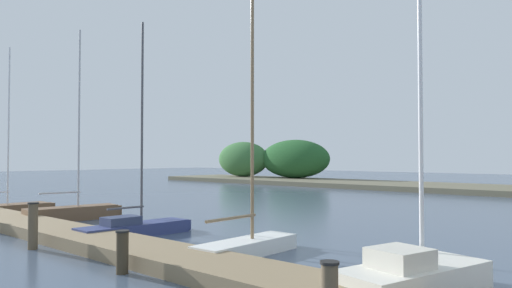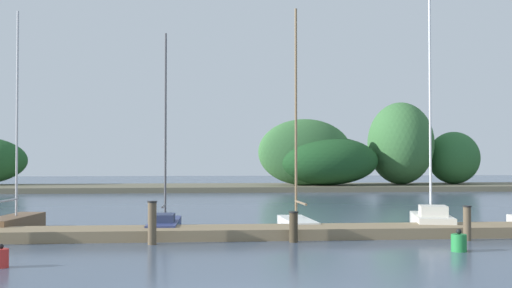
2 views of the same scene
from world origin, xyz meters
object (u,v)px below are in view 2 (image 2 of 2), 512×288
object	(u,v)px
mooring_piling_4	(467,223)
mooring_piling_3	(294,227)
sailboat_4	(431,218)
sailboat_2	(165,223)
sailboat_3	(297,219)
channel_buoy_1	(1,258)
mooring_piling_2	(152,223)
channel_buoy_0	(459,242)
sailboat_1	(15,221)

from	to	relation	value
mooring_piling_4	mooring_piling_3	bearing A→B (deg)	178.91
sailboat_4	sailboat_2	bearing A→B (deg)	101.83
sailboat_3	channel_buoy_1	size ratio (longest dim) A/B	14.36
mooring_piling_3	sailboat_4	bearing A→B (deg)	27.63
channel_buoy_1	sailboat_2	bearing A→B (deg)	63.46
mooring_piling_4	sailboat_2	bearing A→B (deg)	161.64
sailboat_2	sailboat_3	xyz separation A→B (m)	(4.70, 0.35, 0.07)
sailboat_2	sailboat_4	world-z (taller)	sailboat_4
mooring_piling_2	channel_buoy_0	size ratio (longest dim) A/B	2.07
mooring_piling_2	channel_buoy_1	size ratio (longest dim) A/B	2.31
mooring_piling_3	channel_buoy_1	world-z (taller)	mooring_piling_3
sailboat_3	channel_buoy_1	bearing A→B (deg)	128.80
sailboat_2	mooring_piling_3	size ratio (longest dim) A/B	7.42
sailboat_4	mooring_piling_4	xyz separation A→B (m)	(0.04, -2.94, 0.14)
channel_buoy_0	channel_buoy_1	size ratio (longest dim) A/B	1.11
mooring_piling_2	mooring_piling_3	bearing A→B (deg)	2.06
sailboat_1	mooring_piling_3	distance (m)	10.02
sailboat_2	sailboat_3	size ratio (longest dim) A/B	0.87
sailboat_1	sailboat_3	distance (m)	9.95
sailboat_4	mooring_piling_3	bearing A→B (deg)	130.83
channel_buoy_0	sailboat_2	bearing A→B (deg)	147.41
channel_buoy_1	sailboat_4	bearing A→B (deg)	27.13
mooring_piling_3	channel_buoy_0	distance (m)	4.84
channel_buoy_0	sailboat_3	bearing A→B (deg)	122.64
sailboat_2	mooring_piling_3	distance (m)	5.11
mooring_piling_2	mooring_piling_4	world-z (taller)	mooring_piling_2
mooring_piling_2	channel_buoy_0	bearing A→B (deg)	-13.96
mooring_piling_2	channel_buoy_1	distance (m)	4.88
sailboat_3	sailboat_4	size ratio (longest dim) A/B	0.96
mooring_piling_4	channel_buoy_1	bearing A→B (deg)	-164.14
sailboat_1	mooring_piling_2	bearing A→B (deg)	-119.47
mooring_piling_2	mooring_piling_4	distance (m)	9.73
sailboat_2	mooring_piling_3	bearing A→B (deg)	-125.61
mooring_piling_4	channel_buoy_0	size ratio (longest dim) A/B	1.74
mooring_piling_2	sailboat_1	bearing A→B (deg)	143.15
sailboat_1	channel_buoy_0	world-z (taller)	sailboat_1
sailboat_2	mooring_piling_2	xyz separation A→B (m)	(-0.19, -3.21, 0.33)
sailboat_4	mooring_piling_2	bearing A→B (deg)	120.34
mooring_piling_4	channel_buoy_0	world-z (taller)	mooring_piling_4
mooring_piling_2	mooring_piling_4	bearing A→B (deg)	0.29
mooring_piling_3	channel_buoy_0	size ratio (longest dim) A/B	1.51
sailboat_1	channel_buoy_0	bearing A→B (deg)	-106.13
sailboat_4	channel_buoy_0	xyz separation A→B (m)	(-1.15, -5.11, -0.16)
sailboat_1	sailboat_2	size ratio (longest dim) A/B	1.12
mooring_piling_3	sailboat_3	bearing A→B (deg)	79.73
mooring_piling_4	mooring_piling_2	bearing A→B (deg)	-179.71
sailboat_3	channel_buoy_0	distance (m)	6.75
sailboat_4	mooring_piling_2	distance (m)	10.14
sailboat_4	mooring_piling_2	xyz separation A→B (m)	(-9.69, -2.99, 0.24)
sailboat_3	channel_buoy_1	xyz separation A→B (m)	(-8.12, -7.20, -0.16)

